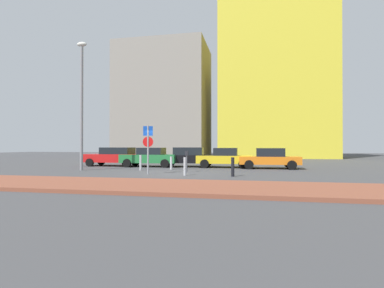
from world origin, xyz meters
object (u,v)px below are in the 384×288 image
traffic_bollard_mid (185,166)px  traffic_bollard_edge (141,163)px  street_lamp (82,96)px  traffic_bollard_near (233,167)px  parked_car_black (187,157)px  parked_car_orange (270,158)px  parking_meter (187,158)px  traffic_bollard_far (171,163)px  parked_car_green (150,157)px  parking_sign_post (148,144)px  parked_car_yellow (225,158)px  parked_car_red (114,156)px

traffic_bollard_mid → traffic_bollard_edge: traffic_bollard_edge is taller
traffic_bollard_edge → street_lamp: bearing=-169.2°
traffic_bollard_edge → traffic_bollard_mid: bearing=-37.8°
traffic_bollard_mid → traffic_bollard_near: bearing=-0.0°
parked_car_black → street_lamp: size_ratio=0.52×
parked_car_black → parked_car_orange: 6.24m
parking_meter → traffic_bollard_far: 2.50m
traffic_bollard_mid → traffic_bollard_far: size_ratio=1.12×
parked_car_green → traffic_bollard_near: parked_car_green is taller
parking_meter → street_lamp: street_lamp is taller
parking_sign_post → street_lamp: 6.41m
parked_car_yellow → parking_sign_post: 7.45m
parked_car_orange → street_lamp: 13.72m
parked_car_yellow → parked_car_orange: (3.27, -0.44, 0.01)m
parked_car_green → traffic_bollard_mid: bearing=-56.2°
parked_car_green → traffic_bollard_near: 9.36m
parked_car_black → traffic_bollard_edge: 4.65m
parked_car_green → street_lamp: 6.81m
parked_car_yellow → parking_sign_post: size_ratio=1.48×
parked_car_green → parking_sign_post: size_ratio=1.59×
parked_car_red → traffic_bollard_far: bearing=-25.7°
parking_meter → parking_sign_post: bearing=-138.5°
parked_car_red → parked_car_yellow: size_ratio=1.11×
parked_car_red → parked_car_yellow: (8.99, 0.02, -0.05)m
parked_car_green → parked_car_orange: 9.10m
traffic_bollard_near → parked_car_orange: bearing=70.3°
street_lamp → traffic_bollard_far: street_lamp is taller
street_lamp → traffic_bollard_mid: size_ratio=8.56×
parked_car_red → traffic_bollard_far: size_ratio=5.08×
parked_car_yellow → traffic_bollard_far: bearing=-142.1°
parked_car_orange → parking_meter: parked_car_orange is taller
parked_car_yellow → traffic_bollard_mid: bearing=-103.3°
street_lamp → traffic_bollard_near: (10.15, -2.11, -4.43)m
parked_car_red → traffic_bollard_near: parked_car_red is taller
parking_sign_post → traffic_bollard_far: (0.38, 3.63, -1.31)m
parked_car_red → traffic_bollard_far: 6.16m
parked_car_green → parked_car_red: bearing=174.5°
parking_meter → traffic_bollard_mid: size_ratio=1.31×
street_lamp → parking_meter: bearing=-0.4°
parked_car_black → traffic_bollard_far: (-0.51, -2.88, -0.34)m
traffic_bollard_mid → traffic_bollard_far: (-1.87, 4.00, -0.05)m
traffic_bollard_far → traffic_bollard_edge: bearing=-147.3°
parking_meter → traffic_bollard_mid: parking_meter is taller
parked_car_black → parked_car_yellow: 2.95m
parked_car_black → parking_sign_post: 6.64m
parking_sign_post → traffic_bollard_near: 5.03m
parking_meter → street_lamp: bearing=179.6°
parking_meter → traffic_bollard_edge: (-3.32, 0.79, -0.35)m
traffic_bollard_edge → parking_meter: bearing=-13.3°
parked_car_green → parking_meter: size_ratio=3.38×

